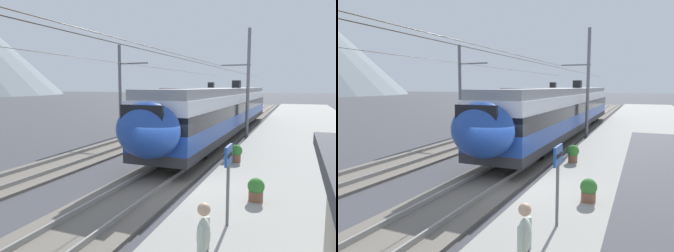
% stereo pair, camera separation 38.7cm
% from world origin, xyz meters
% --- Properties ---
extents(ground_plane, '(400.00, 400.00, 0.00)m').
position_xyz_m(ground_plane, '(0.00, 0.00, 0.00)').
color(ground_plane, '#424247').
extents(platform_slab, '(120.00, 8.66, 0.38)m').
position_xyz_m(platform_slab, '(0.00, -5.29, 0.19)').
color(platform_slab, gray).
rests_on(platform_slab, ground).
extents(track_near, '(120.00, 3.00, 0.28)m').
position_xyz_m(track_near, '(0.00, 1.22, 0.07)').
color(track_near, '#6B6359').
rests_on(track_near, ground).
extents(track_far, '(120.00, 3.00, 0.28)m').
position_xyz_m(track_far, '(0.00, 6.74, 0.07)').
color(track_far, '#6B6359').
rests_on(track_far, ground).
extents(train_near_platform, '(29.71, 2.96, 4.27)m').
position_xyz_m(train_near_platform, '(14.25, 1.22, 2.23)').
color(train_near_platform, '#2D2D30').
rests_on(train_near_platform, track_near).
extents(train_far_track, '(23.52, 2.87, 4.27)m').
position_xyz_m(train_far_track, '(26.99, 6.74, 2.22)').
color(train_far_track, '#2D2D30').
rests_on(train_far_track, track_far).
extents(catenary_mast_mid, '(45.54, 2.17, 8.23)m').
position_xyz_m(catenary_mast_mid, '(13.38, -0.52, 4.24)').
color(catenary_mast_mid, slate).
rests_on(catenary_mast_mid, ground).
extents(catenary_mast_far_side, '(45.54, 2.63, 7.24)m').
position_xyz_m(catenary_mast_far_side, '(11.22, 8.87, 3.85)').
color(catenary_mast_far_side, slate).
rests_on(catenary_mast_far_side, ground).
extents(platform_sign, '(0.70, 0.08, 2.11)m').
position_xyz_m(platform_sign, '(-2.98, -2.59, 1.94)').
color(platform_sign, '#59595B').
rests_on(platform_sign, platform_slab).
extents(passenger_walking, '(0.53, 0.22, 1.69)m').
position_xyz_m(passenger_walking, '(-5.98, -2.80, 1.33)').
color(passenger_walking, '#383842').
rests_on(passenger_walking, platform_slab).
extents(potted_plant_platform_edge, '(0.58, 0.58, 0.85)m').
position_xyz_m(potted_plant_platform_edge, '(4.10, -1.54, 0.87)').
color(potted_plant_platform_edge, brown).
rests_on(potted_plant_platform_edge, platform_slab).
extents(potted_plant_by_shelter, '(0.53, 0.53, 0.74)m').
position_xyz_m(potted_plant_by_shelter, '(-0.88, -3.06, 0.78)').
color(potted_plant_by_shelter, brown).
rests_on(potted_plant_by_shelter, platform_slab).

